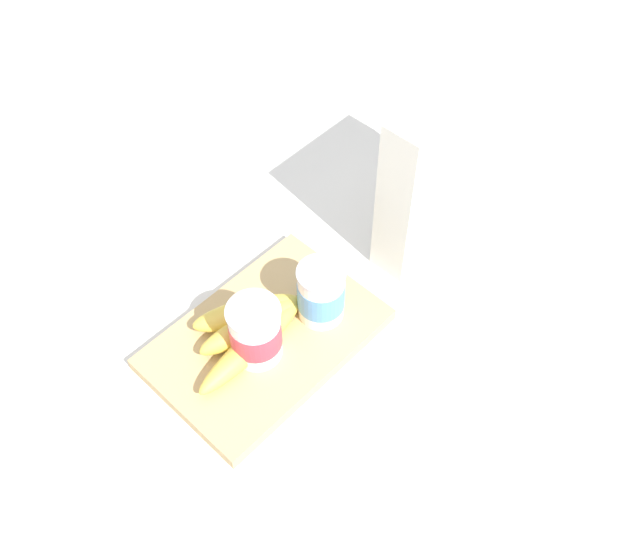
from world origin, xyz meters
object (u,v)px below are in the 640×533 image
object	(u,v)px
cutting_board	(265,339)
yogurt_cup_front	(321,293)
yogurt_cup_back	(255,332)
banana_bunch	(250,328)
cereal_box	(438,172)

from	to	relation	value
cutting_board	yogurt_cup_front	bearing A→B (deg)	159.56
yogurt_cup_back	banana_bunch	distance (m)	0.04
yogurt_cup_front	banana_bunch	bearing A→B (deg)	-24.49
cutting_board	banana_bunch	size ratio (longest dim) A/B	1.55
banana_bunch	yogurt_cup_front	bearing A→B (deg)	155.51
yogurt_cup_back	banana_bunch	world-z (taller)	yogurt_cup_back
cereal_box	yogurt_cup_front	world-z (taller)	cereal_box
cutting_board	yogurt_cup_front	distance (m)	0.10
yogurt_cup_front	yogurt_cup_back	world-z (taller)	yogurt_cup_back
yogurt_cup_front	banana_bunch	distance (m)	0.11
yogurt_cup_front	cutting_board	bearing A→B (deg)	-20.44
cereal_box	yogurt_cup_front	xyz separation A→B (m)	(0.23, -0.01, -0.07)
cereal_box	yogurt_cup_back	distance (m)	0.34
banana_bunch	cutting_board	bearing A→B (deg)	137.70
yogurt_cup_front	yogurt_cup_back	bearing A→B (deg)	-9.89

